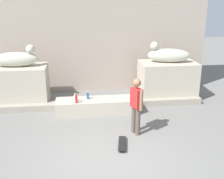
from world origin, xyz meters
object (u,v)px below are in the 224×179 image
(skater, at_px, (136,104))
(bottle_blue, at_px, (88,96))
(statue_reclining_right, at_px, (168,55))
(bottle_red, at_px, (76,99))
(bottle_clear, at_px, (75,98))
(skateboard, at_px, (122,144))
(statue_reclining_left, at_px, (17,59))

(skater, bearing_deg, bottle_blue, 13.37)
(statue_reclining_right, xyz_separation_m, bottle_red, (-3.48, -1.47, -1.08))
(statue_reclining_right, bearing_deg, skater, 69.25)
(bottle_blue, relative_size, bottle_red, 0.80)
(skater, distance_m, bottle_clear, 2.37)
(bottle_clear, height_order, bottle_blue, bottle_clear)
(skater, xyz_separation_m, skateboard, (-0.50, -0.67, -0.86))
(bottle_clear, bearing_deg, skater, -42.00)
(statue_reclining_left, xyz_separation_m, skater, (3.76, -2.89, -0.78))
(statue_reclining_left, distance_m, skater, 4.81)
(bottle_blue, bearing_deg, statue_reclining_left, 155.12)
(bottle_clear, distance_m, bottle_red, 0.16)
(statue_reclining_right, relative_size, bottle_red, 5.17)
(bottle_clear, bearing_deg, bottle_red, -71.25)
(statue_reclining_left, distance_m, statue_reclining_right, 5.55)
(skateboard, bearing_deg, skater, -26.58)
(statue_reclining_right, distance_m, skateboard, 4.54)
(statue_reclining_left, height_order, skater, statue_reclining_left)
(statue_reclining_right, height_order, bottle_blue, statue_reclining_right)
(statue_reclining_right, xyz_separation_m, skater, (-1.79, -2.90, -0.78))
(bottle_blue, bearing_deg, skateboard, -71.51)
(bottle_clear, xyz_separation_m, bottle_blue, (0.43, 0.18, -0.01))
(skater, height_order, skateboard, skater)
(skateboard, bearing_deg, bottle_red, 39.83)
(statue_reclining_left, height_order, bottle_clear, statue_reclining_left)
(skateboard, relative_size, bottle_red, 2.54)
(bottle_clear, relative_size, bottle_red, 0.88)
(skateboard, height_order, bottle_red, bottle_red)
(skater, bearing_deg, statue_reclining_left, 29.05)
(statue_reclining_right, distance_m, bottle_red, 3.93)
(statue_reclining_left, bearing_deg, skater, -36.71)
(statue_reclining_left, xyz_separation_m, skateboard, (3.26, -3.56, -1.64))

